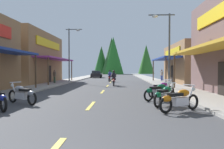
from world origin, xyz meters
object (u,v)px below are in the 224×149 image
object	(u,v)px
motorcycle_parked_right_3	(161,89)
rider_cruising_trailing	(110,77)
motorcycle_parked_right_1	(165,95)
rider_cruising_lead	(114,79)
pedestrian_browsing	(162,75)
motorcycle_parked_left_2	(22,94)
streetlamp_right	(165,40)
motorcycle_parked_right_2	(158,91)
pedestrian_by_shop	(55,76)
streetlamp_left	(71,48)
parked_car_curbside	(96,74)
motorcycle_parked_right_0	(179,99)

from	to	relation	value
motorcycle_parked_right_3	rider_cruising_trailing	size ratio (longest dim) A/B	0.84
motorcycle_parked_right_1	rider_cruising_lead	world-z (taller)	rider_cruising_lead
motorcycle_parked_right_3	rider_cruising_trailing	world-z (taller)	rider_cruising_trailing
pedestrian_browsing	motorcycle_parked_left_2	bearing A→B (deg)	-143.69
streetlamp_right	motorcycle_parked_right_2	xyz separation A→B (m)	(-1.49, -5.82, -3.44)
pedestrian_by_shop	streetlamp_right	bearing A→B (deg)	100.63
streetlamp_left	pedestrian_by_shop	world-z (taller)	streetlamp_left
motorcycle_parked_right_2	motorcycle_parked_left_2	size ratio (longest dim) A/B	0.94
motorcycle_parked_right_1	rider_cruising_lead	distance (m)	12.48
rider_cruising_trailing	pedestrian_browsing	size ratio (longest dim) A/B	1.32
rider_cruising_trailing	parked_car_curbside	bearing A→B (deg)	18.14
motorcycle_parked_right_1	rider_cruising_lead	xyz separation A→B (m)	(-2.74, 12.17, 0.17)
motorcycle_parked_right_1	rider_cruising_trailing	distance (m)	19.96
motorcycle_parked_right_0	parked_car_curbside	distance (m)	35.72
pedestrian_by_shop	streetlamp_left	bearing A→B (deg)	-161.81
rider_cruising_trailing	pedestrian_by_shop	distance (m)	7.80
motorcycle_parked_right_0	motorcycle_parked_left_2	xyz separation A→B (m)	(-6.94, 1.60, 0.00)
motorcycle_parked_right_3	rider_cruising_lead	xyz separation A→B (m)	(-3.14, 9.04, 0.17)
streetlamp_right	motorcycle_parked_left_2	size ratio (longest dim) A/B	3.19
motorcycle_parked_left_2	rider_cruising_trailing	bearing A→B (deg)	-67.99
parked_car_curbside	motorcycle_parked_right_0	bearing A→B (deg)	-170.57
streetlamp_right	parked_car_curbside	distance (m)	27.55
pedestrian_by_shop	parked_car_curbside	xyz separation A→B (m)	(2.62, 18.93, -0.25)
motorcycle_parked_right_1	streetlamp_left	bearing A→B (deg)	61.44
streetlamp_left	motorcycle_parked_right_2	world-z (taller)	streetlamp_left
pedestrian_browsing	parked_car_curbside	size ratio (longest dim) A/B	0.37
streetlamp_right	pedestrian_browsing	xyz separation A→B (m)	(1.81, 11.58, -2.99)
motorcycle_parked_right_2	rider_cruising_trailing	bearing A→B (deg)	64.02
streetlamp_right	rider_cruising_lead	xyz separation A→B (m)	(-4.22, 4.65, -3.27)
rider_cruising_lead	parked_car_curbside	distance (m)	21.80
motorcycle_parked_left_2	pedestrian_browsing	distance (m)	21.40
streetlamp_left	streetlamp_right	xyz separation A→B (m)	(9.69, -9.86, -0.39)
motorcycle_parked_right_3	streetlamp_left	bearing A→B (deg)	85.03
motorcycle_parked_left_2	pedestrian_browsing	world-z (taller)	pedestrian_browsing
streetlamp_left	motorcycle_parked_right_0	xyz separation A→B (m)	(8.49, -18.81, -3.82)
streetlamp_left	motorcycle_parked_right_1	size ratio (longest dim) A/B	3.76
streetlamp_right	pedestrian_by_shop	xyz separation A→B (m)	(-10.99, 7.12, -2.99)
motorcycle_parked_right_0	rider_cruising_lead	distance (m)	13.93
streetlamp_right	pedestrian_browsing	distance (m)	12.10
streetlamp_right	parked_car_curbside	size ratio (longest dim) A/B	1.38
motorcycle_parked_right_2	rider_cruising_trailing	size ratio (longest dim) A/B	0.83
streetlamp_left	motorcycle_parked_left_2	bearing A→B (deg)	-84.88
motorcycle_parked_left_2	motorcycle_parked_right_0	bearing A→B (deg)	-161.77
motorcycle_parked_right_1	motorcycle_parked_right_2	size ratio (longest dim) A/B	1.01
streetlamp_left	motorcycle_parked_right_1	world-z (taller)	streetlamp_left
motorcycle_parked_right_0	motorcycle_parked_right_3	world-z (taller)	same
motorcycle_parked_right_3	rider_cruising_lead	world-z (taller)	rider_cruising_lead
motorcycle_parked_right_0	pedestrian_browsing	xyz separation A→B (m)	(3.01, 20.53, 0.45)
streetlamp_left	rider_cruising_trailing	size ratio (longest dim) A/B	3.13
streetlamp_right	motorcycle_parked_right_2	distance (m)	6.92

